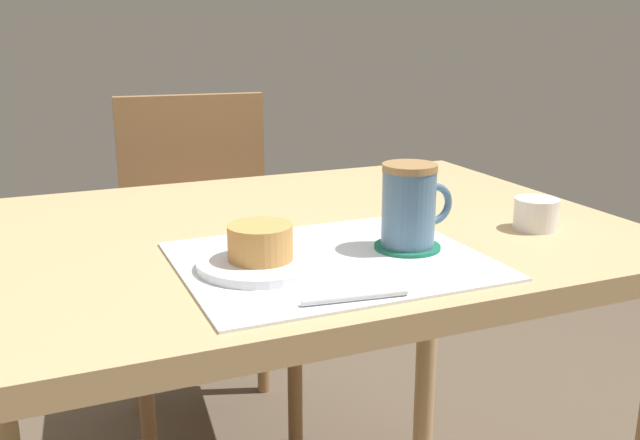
# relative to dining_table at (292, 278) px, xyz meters

# --- Properties ---
(dining_table) EXTENTS (1.06, 0.78, 0.74)m
(dining_table) POSITION_rel_dining_table_xyz_m (0.00, 0.00, 0.00)
(dining_table) COLOR tan
(dining_table) RESTS_ON ground_plane
(wooden_chair) EXTENTS (0.46, 0.46, 0.88)m
(wooden_chair) POSITION_rel_dining_table_xyz_m (0.02, 0.70, -0.17)
(wooden_chair) COLOR #997047
(wooden_chair) RESTS_ON ground_plane
(placemat) EXTENTS (0.41, 0.34, 0.00)m
(placemat) POSITION_rel_dining_table_xyz_m (-0.01, -0.19, 0.09)
(placemat) COLOR white
(placemat) RESTS_ON dining_table
(pastry_plate) EXTENTS (0.17, 0.17, 0.01)m
(pastry_plate) POSITION_rel_dining_table_xyz_m (-0.11, -0.18, 0.10)
(pastry_plate) COLOR white
(pastry_plate) RESTS_ON placemat
(pastry) EXTENTS (0.09, 0.09, 0.05)m
(pastry) POSITION_rel_dining_table_xyz_m (-0.11, -0.18, 0.13)
(pastry) COLOR tan
(pastry) RESTS_ON pastry_plate
(coffee_coaster) EXTENTS (0.10, 0.10, 0.00)m
(coffee_coaster) POSITION_rel_dining_table_xyz_m (0.11, -0.18, 0.10)
(coffee_coaster) COLOR #196B4C
(coffee_coaster) RESTS_ON placemat
(coffee_mug) EXTENTS (0.11, 0.08, 0.12)m
(coffee_mug) POSITION_rel_dining_table_xyz_m (0.11, -0.18, 0.16)
(coffee_mug) COLOR slate
(coffee_mug) RESTS_ON coffee_coaster
(teaspoon) EXTENTS (0.13, 0.02, 0.01)m
(teaspoon) POSITION_rel_dining_table_xyz_m (-0.05, -0.34, 0.10)
(teaspoon) COLOR silver
(teaspoon) RESTS_ON placemat
(sugar_bowl) EXTENTS (0.07, 0.07, 0.05)m
(sugar_bowl) POSITION_rel_dining_table_xyz_m (0.35, -0.17, 0.11)
(sugar_bowl) COLOR white
(sugar_bowl) RESTS_ON dining_table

